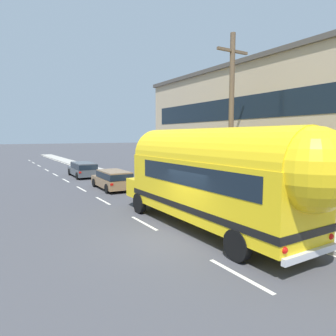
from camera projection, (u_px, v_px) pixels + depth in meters
ground_plane at (174, 240)px, 11.14m from camera, size 300.00×300.00×0.00m
lane_markings at (113, 185)px, 23.30m from camera, size 3.70×80.00×0.01m
sidewalk_slab at (153, 187)px, 21.97m from camera, size 1.93×90.00×0.15m
roadside_building at (302, 134)px, 19.19m from camera, size 11.42×18.71×7.84m
utility_pole at (231, 123)px, 14.17m from camera, size 1.80×0.24×8.50m
painted_bus at (216, 175)px, 11.66m from camera, size 2.61×11.31×4.12m
car_lead at (113, 178)px, 21.52m from camera, size 2.01×4.49×1.37m
car_second at (83, 168)px, 28.09m from camera, size 2.07×4.87×1.37m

